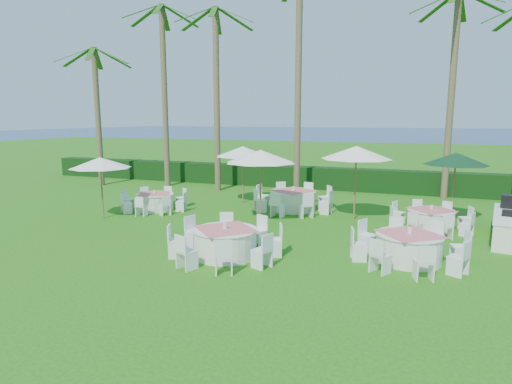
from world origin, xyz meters
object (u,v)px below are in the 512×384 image
(umbrella_a, at_px, (100,163))
(umbrella_d, at_px, (356,153))
(banquet_table_e, at_px, (293,200))
(banquet_table_f, at_px, (431,219))
(banquet_table_b, at_px, (225,242))
(umbrella_c, at_px, (243,151))
(umbrella_b, at_px, (260,156))
(banquet_table_c, at_px, (409,247))
(umbrella_green, at_px, (456,159))
(banquet_table_d, at_px, (155,201))
(buffet_table, at_px, (506,225))

(umbrella_a, height_order, umbrella_d, umbrella_d)
(banquet_table_e, xyz_separation_m, banquet_table_f, (5.46, -1.45, -0.07))
(banquet_table_b, height_order, umbrella_c, umbrella_c)
(umbrella_b, height_order, umbrella_d, umbrella_d)
(umbrella_c, bearing_deg, umbrella_b, -58.60)
(banquet_table_b, distance_m, banquet_table_f, 7.75)
(banquet_table_e, relative_size, umbrella_d, 1.20)
(banquet_table_b, relative_size, umbrella_d, 1.10)
(banquet_table_c, distance_m, banquet_table_e, 7.20)
(banquet_table_b, xyz_separation_m, umbrella_a, (-6.50, 2.71, 1.78))
(umbrella_d, bearing_deg, banquet_table_e, 162.61)
(umbrella_c, height_order, umbrella_green, umbrella_green)
(banquet_table_b, xyz_separation_m, banquet_table_f, (5.69, 5.27, -0.05))
(banquet_table_d, distance_m, umbrella_green, 12.24)
(umbrella_b, bearing_deg, banquet_table_c, -27.85)
(banquet_table_f, xyz_separation_m, umbrella_d, (-2.77, 0.61, 2.25))
(umbrella_a, relative_size, buffet_table, 0.65)
(banquet_table_d, distance_m, umbrella_d, 8.72)
(umbrella_a, bearing_deg, banquet_table_f, 11.88)
(buffet_table, bearing_deg, umbrella_d, 167.84)
(banquet_table_c, height_order, umbrella_a, umbrella_a)
(umbrella_b, xyz_separation_m, umbrella_green, (6.85, 2.55, -0.10))
(umbrella_d, distance_m, umbrella_green, 3.66)
(banquet_table_e, distance_m, umbrella_a, 8.03)
(banquet_table_e, relative_size, banquet_table_f, 1.23)
(banquet_table_f, bearing_deg, umbrella_a, -168.12)
(banquet_table_d, xyz_separation_m, umbrella_a, (-1.07, -2.04, 1.84))
(banquet_table_c, relative_size, buffet_table, 0.84)
(umbrella_c, bearing_deg, umbrella_d, -16.30)
(buffet_table, bearing_deg, banquet_table_c, -130.62)
(umbrella_d, bearing_deg, umbrella_a, -161.37)
(banquet_table_e, bearing_deg, banquet_table_d, -160.72)
(banquet_table_c, xyz_separation_m, umbrella_b, (-5.34, 2.82, 2.11))
(banquet_table_e, height_order, banquet_table_f, banquet_table_e)
(umbrella_c, xyz_separation_m, umbrella_green, (8.87, -0.75, 0.01))
(banquet_table_b, distance_m, umbrella_b, 4.65)
(banquet_table_d, distance_m, umbrella_a, 2.94)
(umbrella_a, bearing_deg, banquet_table_b, -22.62)
(banquet_table_f, xyz_separation_m, umbrella_c, (-8.08, 2.16, 2.04))
(umbrella_b, bearing_deg, banquet_table_f, 10.66)
(banquet_table_c, relative_size, banquet_table_d, 1.11)
(banquet_table_c, distance_m, umbrella_a, 11.69)
(banquet_table_f, distance_m, buffet_table, 2.33)
(buffet_table, bearing_deg, umbrella_b, -175.45)
(buffet_table, bearing_deg, banquet_table_e, 165.99)
(banquet_table_b, bearing_deg, banquet_table_e, 88.12)
(banquet_table_c, xyz_separation_m, banquet_table_d, (-10.40, 3.44, -0.04))
(banquet_table_c, height_order, umbrella_d, umbrella_d)
(banquet_table_c, bearing_deg, umbrella_a, 173.03)
(umbrella_a, xyz_separation_m, umbrella_green, (12.98, 3.97, 0.21))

